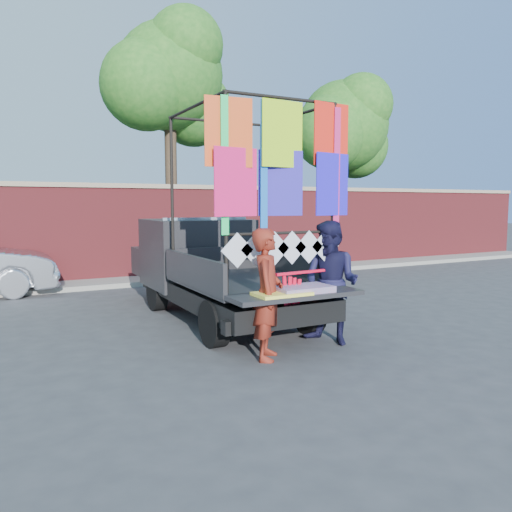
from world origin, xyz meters
name	(u,v)px	position (x,y,z in m)	size (l,w,h in m)	color
ground	(279,337)	(0.00, 0.00, 0.00)	(90.00, 90.00, 0.00)	#38383A
brick_wall	(151,231)	(0.00, 7.00, 1.33)	(30.00, 0.45, 2.61)	maroon
curb	(160,279)	(0.00, 6.30, 0.06)	(30.00, 1.20, 0.12)	gray
tree_mid	(171,81)	(1.02, 8.12, 5.70)	(4.20, 3.30, 7.73)	#38281C
tree_right	(345,129)	(7.52, 8.12, 4.75)	(4.20, 3.30, 6.62)	#38281C
pickup_truck	(208,266)	(-0.29, 2.17, 0.89)	(2.23, 5.61, 3.53)	black
woman	(267,294)	(-0.69, -0.87, 0.88)	(0.64, 0.42, 1.76)	maroon
man	(331,283)	(0.51, -0.66, 0.91)	(0.89, 0.69, 1.83)	#171637
streamer_bundle	(296,285)	(-0.19, -0.78, 0.94)	(0.85, 0.13, 0.60)	red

